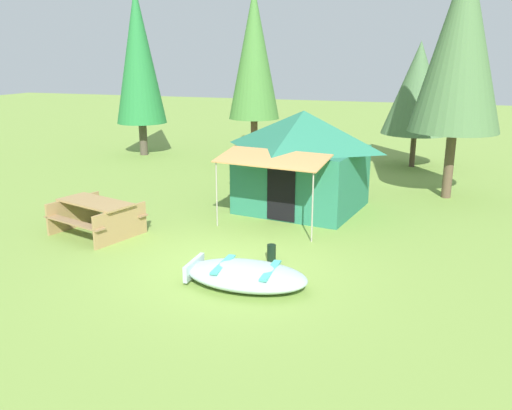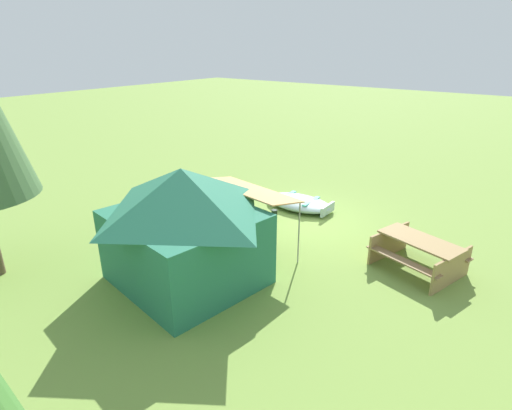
{
  "view_description": "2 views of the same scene",
  "coord_description": "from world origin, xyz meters",
  "px_view_note": "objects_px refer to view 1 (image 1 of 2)",
  "views": [
    {
      "loc": [
        3.72,
        -9.31,
        4.1
      ],
      "look_at": [
        -0.04,
        1.75,
        0.78
      ],
      "focal_mm": 37.27,
      "sensor_mm": 36.0,
      "label": 1
    },
    {
      "loc": [
        -5.83,
        10.03,
        5.11
      ],
      "look_at": [
        0.65,
        1.52,
        0.86
      ],
      "focal_mm": 28.71,
      "sensor_mm": 36.0,
      "label": 2
    }
  ],
  "objects_px": {
    "picnic_table": "(96,214)",
    "pine_tree_side": "(418,88)",
    "canvas_cabin_tent": "(303,159)",
    "fuel_can": "(271,253)",
    "pine_tree_far_center": "(254,54)",
    "pine_tree_back_left": "(461,43)",
    "beached_rowboat": "(246,275)",
    "cooler_box": "(310,214)",
    "pine_tree_back_right": "(138,56)"
  },
  "relations": [
    {
      "from": "picnic_table",
      "to": "pine_tree_back_right",
      "type": "xyz_separation_m",
      "value": [
        -4.28,
        9.49,
        3.55
      ]
    },
    {
      "from": "picnic_table",
      "to": "fuel_can",
      "type": "relative_size",
      "value": 6.37
    },
    {
      "from": "cooler_box",
      "to": "pine_tree_back_left",
      "type": "bearing_deg",
      "value": 47.09
    },
    {
      "from": "picnic_table",
      "to": "pine_tree_back_right",
      "type": "bearing_deg",
      "value": 114.27
    },
    {
      "from": "canvas_cabin_tent",
      "to": "cooler_box",
      "type": "xyz_separation_m",
      "value": [
        0.47,
        -1.02,
        -1.2
      ]
    },
    {
      "from": "picnic_table",
      "to": "cooler_box",
      "type": "xyz_separation_m",
      "value": [
        4.53,
        2.64,
        -0.31
      ]
    },
    {
      "from": "canvas_cabin_tent",
      "to": "pine_tree_back_left",
      "type": "distance_m",
      "value": 5.47
    },
    {
      "from": "pine_tree_far_center",
      "to": "picnic_table",
      "type": "bearing_deg",
      "value": -94.66
    },
    {
      "from": "pine_tree_far_center",
      "to": "pine_tree_back_left",
      "type": "bearing_deg",
      "value": -23.25
    },
    {
      "from": "cooler_box",
      "to": "pine_tree_back_right",
      "type": "xyz_separation_m",
      "value": [
        -8.81,
        6.85,
        3.87
      ]
    },
    {
      "from": "cooler_box",
      "to": "pine_tree_side",
      "type": "xyz_separation_m",
      "value": [
        2.11,
        7.93,
        2.73
      ]
    },
    {
      "from": "pine_tree_back_right",
      "to": "pine_tree_side",
      "type": "xyz_separation_m",
      "value": [
        10.92,
        1.08,
        -1.13
      ]
    },
    {
      "from": "beached_rowboat",
      "to": "pine_tree_back_right",
      "type": "distance_m",
      "value": 14.58
    },
    {
      "from": "beached_rowboat",
      "to": "pine_tree_side",
      "type": "xyz_separation_m",
      "value": [
        2.31,
        12.2,
        2.71
      ]
    },
    {
      "from": "beached_rowboat",
      "to": "cooler_box",
      "type": "relative_size",
      "value": 5.15
    },
    {
      "from": "beached_rowboat",
      "to": "canvas_cabin_tent",
      "type": "bearing_deg",
      "value": 92.92
    },
    {
      "from": "beached_rowboat",
      "to": "pine_tree_back_right",
      "type": "xyz_separation_m",
      "value": [
        -8.61,
        11.12,
        3.84
      ]
    },
    {
      "from": "cooler_box",
      "to": "fuel_can",
      "type": "bearing_deg",
      "value": -92.25
    },
    {
      "from": "cooler_box",
      "to": "beached_rowboat",
      "type": "bearing_deg",
      "value": -92.74
    },
    {
      "from": "beached_rowboat",
      "to": "pine_tree_far_center",
      "type": "height_order",
      "value": "pine_tree_far_center"
    },
    {
      "from": "pine_tree_back_left",
      "to": "pine_tree_side",
      "type": "height_order",
      "value": "pine_tree_back_left"
    },
    {
      "from": "pine_tree_far_center",
      "to": "cooler_box",
      "type": "bearing_deg",
      "value": -60.27
    },
    {
      "from": "canvas_cabin_tent",
      "to": "picnic_table",
      "type": "distance_m",
      "value": 5.54
    },
    {
      "from": "cooler_box",
      "to": "pine_tree_back_right",
      "type": "distance_m",
      "value": 11.82
    },
    {
      "from": "picnic_table",
      "to": "pine_tree_far_center",
      "type": "bearing_deg",
      "value": 85.34
    },
    {
      "from": "canvas_cabin_tent",
      "to": "pine_tree_back_right",
      "type": "bearing_deg",
      "value": 145.04
    },
    {
      "from": "canvas_cabin_tent",
      "to": "picnic_table",
      "type": "height_order",
      "value": "canvas_cabin_tent"
    },
    {
      "from": "canvas_cabin_tent",
      "to": "pine_tree_back_left",
      "type": "bearing_deg",
      "value": 33.85
    },
    {
      "from": "beached_rowboat",
      "to": "pine_tree_far_center",
      "type": "xyz_separation_m",
      "value": [
        -3.57,
        10.89,
        3.91
      ]
    },
    {
      "from": "beached_rowboat",
      "to": "fuel_can",
      "type": "bearing_deg",
      "value": 86.17
    },
    {
      "from": "pine_tree_back_right",
      "to": "canvas_cabin_tent",
      "type": "bearing_deg",
      "value": -34.96
    },
    {
      "from": "fuel_can",
      "to": "cooler_box",
      "type": "bearing_deg",
      "value": 87.75
    },
    {
      "from": "pine_tree_back_left",
      "to": "pine_tree_back_right",
      "type": "bearing_deg",
      "value": 164.84
    },
    {
      "from": "pine_tree_back_left",
      "to": "picnic_table",
      "type": "bearing_deg",
      "value": -141.67
    },
    {
      "from": "pine_tree_back_left",
      "to": "beached_rowboat",
      "type": "bearing_deg",
      "value": -114.19
    },
    {
      "from": "canvas_cabin_tent",
      "to": "pine_tree_side",
      "type": "xyz_separation_m",
      "value": [
        2.58,
        6.91,
        1.53
      ]
    },
    {
      "from": "pine_tree_back_left",
      "to": "pine_tree_far_center",
      "type": "distance_m",
      "value": 7.73
    },
    {
      "from": "picnic_table",
      "to": "pine_tree_side",
      "type": "height_order",
      "value": "pine_tree_side"
    },
    {
      "from": "pine_tree_far_center",
      "to": "pine_tree_side",
      "type": "relative_size",
      "value": 1.42
    },
    {
      "from": "pine_tree_far_center",
      "to": "pine_tree_side",
      "type": "distance_m",
      "value": 6.15
    },
    {
      "from": "picnic_table",
      "to": "pine_tree_side",
      "type": "bearing_deg",
      "value": 57.87
    },
    {
      "from": "pine_tree_back_right",
      "to": "beached_rowboat",
      "type": "bearing_deg",
      "value": -52.26
    },
    {
      "from": "picnic_table",
      "to": "cooler_box",
      "type": "relative_size",
      "value": 4.98
    },
    {
      "from": "beached_rowboat",
      "to": "pine_tree_side",
      "type": "bearing_deg",
      "value": 79.28
    },
    {
      "from": "cooler_box",
      "to": "canvas_cabin_tent",
      "type": "bearing_deg",
      "value": 114.85
    },
    {
      "from": "canvas_cabin_tent",
      "to": "pine_tree_back_left",
      "type": "relative_size",
      "value": 0.64
    },
    {
      "from": "fuel_can",
      "to": "pine_tree_far_center",
      "type": "relative_size",
      "value": 0.05
    },
    {
      "from": "beached_rowboat",
      "to": "fuel_can",
      "type": "height_order",
      "value": "beached_rowboat"
    },
    {
      "from": "fuel_can",
      "to": "pine_tree_side",
      "type": "relative_size",
      "value": 0.08
    },
    {
      "from": "canvas_cabin_tent",
      "to": "cooler_box",
      "type": "height_order",
      "value": "canvas_cabin_tent"
    }
  ]
}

